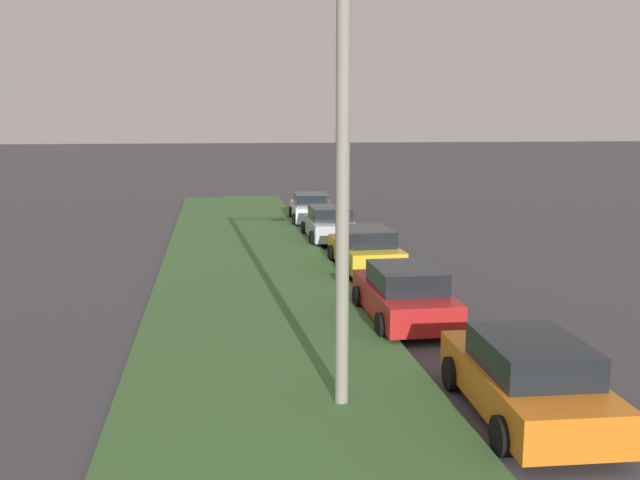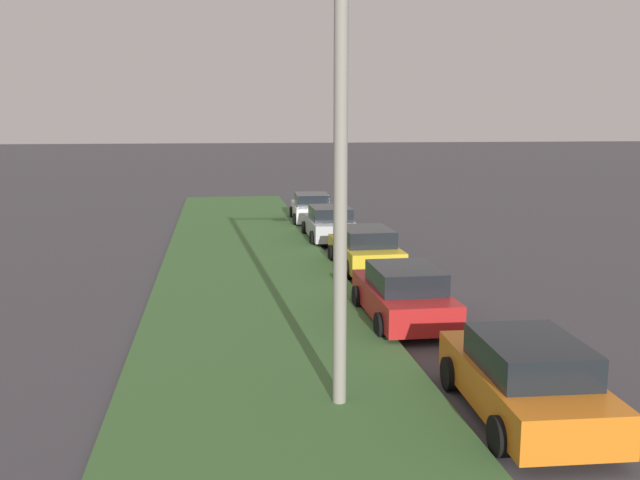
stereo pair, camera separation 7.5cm
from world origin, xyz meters
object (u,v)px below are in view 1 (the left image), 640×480
parked_car_orange (527,379)px  parked_car_yellow (365,249)px  parked_car_red (404,295)px  parked_car_silver (329,224)px  streetlight (363,162)px  parked_car_white (311,208)px

parked_car_orange → parked_car_yellow: bearing=3.4°
parked_car_red → parked_car_silver: 12.38m
parked_car_red → streetlight: (-5.14, 2.20, 3.67)m
parked_car_silver → parked_car_white: size_ratio=0.98×
parked_car_orange → parked_car_yellow: size_ratio=1.01×
parked_car_red → parked_car_yellow: 6.33m
parked_car_white → parked_car_red: bearing=-177.5°
parked_car_yellow → parked_car_red: bearing=175.7°
parked_car_red → parked_car_white: same height
parked_car_red → streetlight: streetlight is taller
streetlight → parked_car_white: bearing=-5.6°
parked_car_orange → parked_car_white: bearing=3.8°
parked_car_orange → streetlight: streetlight is taller
parked_car_red → parked_car_silver: (12.38, -0.09, 0.00)m
parked_car_orange → parked_car_white: 23.74m
parked_car_silver → parked_car_orange: bearing=-178.6°
parked_car_orange → parked_car_silver: bearing=4.0°
parked_car_red → parked_car_white: 17.73m
parked_car_yellow → streetlight: (-11.46, 2.55, 3.67)m
parked_car_yellow → parked_car_white: bearing=0.5°
parked_car_red → parked_car_white: (17.73, -0.03, 0.00)m
parked_car_white → streetlight: bearing=177.0°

